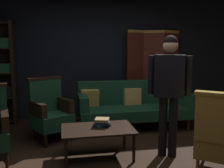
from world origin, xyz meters
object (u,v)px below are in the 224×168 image
folding_screen (153,72)px  coffee_table (98,131)px  book_green_cloth (102,125)px  book_tan_leather (102,120)px  armchair_gilt_accent (221,136)px  velvet_couch (134,104)px  armchair_wing_left (50,111)px  standing_figure (169,85)px  book_navy_cloth (102,123)px

folding_screen → coffee_table: folding_screen is taller
folding_screen → book_green_cloth: bearing=-126.8°
book_tan_leather → armchair_gilt_accent: bearing=-33.0°
coffee_table → book_green_cloth: (0.07, 0.08, 0.06)m
velvet_couch → coffee_table: size_ratio=2.12×
armchair_wing_left → coffee_table: bearing=-50.9°
armchair_gilt_accent → armchair_wing_left: 2.64m
coffee_table → standing_figure: standing_figure is taller
folding_screen → standing_figure: (-0.57, -2.20, 0.04)m
folding_screen → velvet_couch: 1.17m
folding_screen → standing_figure: bearing=-104.5°
folding_screen → armchair_wing_left: size_ratio=1.83×
coffee_table → armchair_wing_left: 1.10m
standing_figure → book_navy_cloth: 1.08m
velvet_couch → armchair_gilt_accent: size_ratio=2.04×
velvet_couch → book_navy_cloth: bearing=-124.3°
velvet_couch → coffee_table: velvet_couch is taller
armchair_gilt_accent → velvet_couch: bearing=104.6°
folding_screen → armchair_gilt_accent: (-0.15, -2.82, -0.50)m
book_navy_cloth → book_tan_leather: bearing=0.0°
book_green_cloth → armchair_gilt_accent: bearing=-33.0°
folding_screen → book_green_cloth: (-1.47, -1.96, -0.55)m
folding_screen → armchair_wing_left: bearing=-151.8°
velvet_couch → armchair_wing_left: armchair_wing_left is taller
armchair_gilt_accent → coffee_table: bearing=150.8°
book_green_cloth → book_navy_cloth: 0.03m
armchair_gilt_accent → armchair_wing_left: same height
coffee_table → book_navy_cloth: (0.07, 0.08, 0.10)m
book_green_cloth → standing_figure: bearing=-14.6°
armchair_wing_left → book_navy_cloth: bearing=-45.3°
folding_screen → book_tan_leather: 2.50m
coffee_table → standing_figure: 1.18m
book_navy_cloth → standing_figure: bearing=-14.6°
coffee_table → book_tan_leather: size_ratio=5.12×
armchair_wing_left → book_tan_leather: size_ratio=5.32×
folding_screen → book_navy_cloth: (-1.47, -1.96, -0.51)m
book_tan_leather → coffee_table: bearing=-133.0°
coffee_table → armchair_gilt_accent: 1.60m
coffee_table → armchair_gilt_accent: armchair_gilt_accent is taller
folding_screen → book_tan_leather: size_ratio=9.72×
velvet_couch → armchair_gilt_accent: 2.09m
folding_screen → velvet_couch: bearing=-130.2°
velvet_couch → book_navy_cloth: 1.41m
armchair_wing_left → book_tan_leather: (0.76, -0.77, 0.02)m
folding_screen → standing_figure: 2.27m
standing_figure → book_tan_leather: 1.06m
armchair_gilt_accent → book_tan_leather: 1.58m
folding_screen → armchair_gilt_accent: folding_screen is taller
coffee_table → armchair_gilt_accent: (1.39, -0.78, 0.12)m
armchair_wing_left → book_green_cloth: 1.08m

